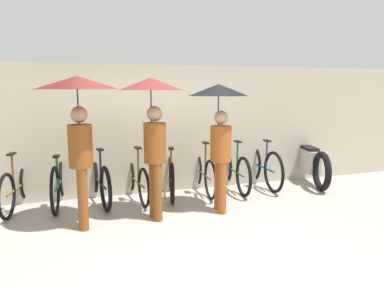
# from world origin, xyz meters

# --- Properties ---
(ground_plane) EXTENTS (30.00, 30.00, 0.00)m
(ground_plane) POSITION_xyz_m (0.00, 0.00, 0.00)
(ground_plane) COLOR #9E998E
(back_wall) EXTENTS (13.46, 0.12, 2.34)m
(back_wall) POSITION_xyz_m (0.00, 2.09, 1.17)
(back_wall) COLOR #B2A893
(back_wall) RESTS_ON ground
(parked_bicycle_0) EXTENTS (0.51, 1.66, 1.05)m
(parked_bicycle_0) POSITION_xyz_m (-2.20, 1.78, 0.37)
(parked_bicycle_0) COLOR black
(parked_bicycle_0) RESTS_ON ground
(parked_bicycle_1) EXTENTS (0.44, 1.75, 0.97)m
(parked_bicycle_1) POSITION_xyz_m (-1.57, 1.76, 0.39)
(parked_bicycle_1) COLOR black
(parked_bicycle_1) RESTS_ON ground
(parked_bicycle_2) EXTENTS (0.44, 1.80, 1.06)m
(parked_bicycle_2) POSITION_xyz_m (-0.94, 1.73, 0.38)
(parked_bicycle_2) COLOR black
(parked_bicycle_2) RESTS_ON ground
(parked_bicycle_3) EXTENTS (0.44, 1.66, 0.96)m
(parked_bicycle_3) POSITION_xyz_m (-0.31, 1.72, 0.35)
(parked_bicycle_3) COLOR black
(parked_bicycle_3) RESTS_ON ground
(parked_bicycle_4) EXTENTS (0.56, 1.66, 1.10)m
(parked_bicycle_4) POSITION_xyz_m (0.32, 1.72, 0.37)
(parked_bicycle_4) COLOR black
(parked_bicycle_4) RESTS_ON ground
(parked_bicycle_5) EXTENTS (0.44, 1.68, 1.05)m
(parked_bicycle_5) POSITION_xyz_m (0.94, 1.76, 0.37)
(parked_bicycle_5) COLOR black
(parked_bicycle_5) RESTS_ON ground
(parked_bicycle_6) EXTENTS (0.44, 1.75, 1.02)m
(parked_bicycle_6) POSITION_xyz_m (1.57, 1.75, 0.38)
(parked_bicycle_6) COLOR black
(parked_bicycle_6) RESTS_ON ground
(parked_bicycle_7) EXTENTS (0.44, 1.73, 1.04)m
(parked_bicycle_7) POSITION_xyz_m (2.20, 1.78, 0.40)
(parked_bicycle_7) COLOR black
(parked_bicycle_7) RESTS_ON ground
(pedestrian_leading) EXTENTS (1.13, 1.13, 2.07)m
(pedestrian_leading) POSITION_xyz_m (-1.26, 0.67, 1.68)
(pedestrian_leading) COLOR brown
(pedestrian_leading) RESTS_ON ground
(pedestrian_center) EXTENTS (0.93, 0.93, 2.06)m
(pedestrian_center) POSITION_xyz_m (-0.24, 0.69, 1.58)
(pedestrian_center) COLOR brown
(pedestrian_center) RESTS_ON ground
(pedestrian_trailing) EXTENTS (0.92, 0.92, 1.98)m
(pedestrian_trailing) POSITION_xyz_m (0.80, 0.69, 1.52)
(pedestrian_trailing) COLOR #9E4C1E
(pedestrian_trailing) RESTS_ON ground
(motorcycle) EXTENTS (0.82, 2.03, 0.94)m
(motorcycle) POSITION_xyz_m (3.26, 1.75, 0.42)
(motorcycle) COLOR black
(motorcycle) RESTS_ON ground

